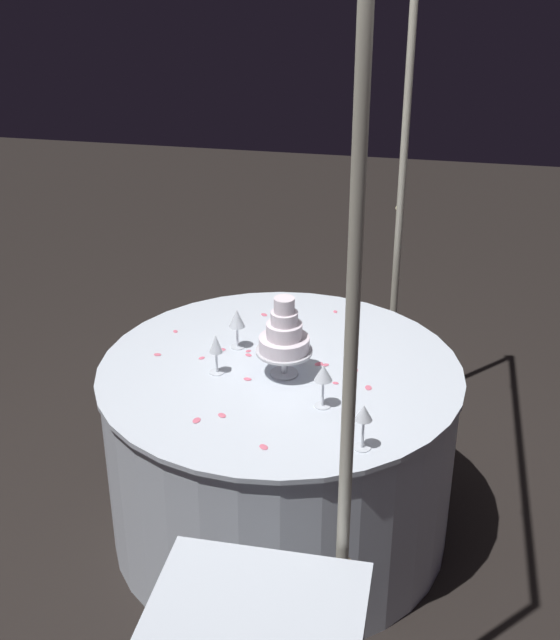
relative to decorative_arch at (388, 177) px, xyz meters
The scene contains 31 objects.
ground_plane 1.64m from the decorative_arch, 90.16° to the right, with size 12.00×12.00×0.00m, color black.
decorative_arch is the anchor object (origin of this frame).
main_table 1.26m from the decorative_arch, 90.16° to the right, with size 1.45×1.45×0.79m.
tiered_cake 0.73m from the decorative_arch, 83.09° to the right, with size 0.22×0.22×0.33m.
wine_glass_0 0.85m from the decorative_arch, 121.12° to the right, with size 0.06×0.06×0.14m.
wine_glass_1 0.92m from the decorative_arch, 82.31° to the right, with size 0.06×0.06×0.16m.
wine_glass_2 0.73m from the decorative_arch, 35.36° to the right, with size 0.07×0.07×0.17m.
wine_glass_3 0.82m from the decorative_arch, ahead, with size 0.06×0.06×0.17m.
wine_glass_4 0.90m from the decorative_arch, 103.17° to the right, with size 0.07×0.07×0.17m.
rose_petal_0 0.96m from the decorative_arch, 98.34° to the right, with size 0.03×0.02×0.00m, color #EA6B84.
rose_petal_1 0.82m from the decorative_arch, 63.58° to the right, with size 0.02×0.02×0.00m, color #EA6B84.
rose_petal_2 1.07m from the decorative_arch, 91.25° to the right, with size 0.03×0.02×0.00m, color #EA6B84.
rose_petal_3 1.20m from the decorative_arch, 90.52° to the right, with size 0.03×0.02×0.00m, color #EA6B84.
rose_petal_4 1.00m from the decorative_arch, 156.65° to the right, with size 0.03×0.02×0.00m, color #EA6B84.
rose_petal_5 1.03m from the decorative_arch, 98.77° to the right, with size 0.04×0.02×0.00m, color #EA6B84.
rose_petal_6 0.83m from the decorative_arch, 105.43° to the right, with size 0.03×0.02×0.00m, color #EA6B84.
rose_petal_7 1.08m from the decorative_arch, 54.45° to the right, with size 0.04×0.03×0.00m, color #EA6B84.
rose_petal_8 0.88m from the decorative_arch, 110.78° to the right, with size 0.04×0.03×0.00m, color #EA6B84.
rose_petal_9 1.07m from the decorative_arch, 129.84° to the right, with size 0.03×0.02×0.00m, color #EA6B84.
rose_petal_10 1.02m from the decorative_arch, 31.38° to the right, with size 0.04×0.03×0.00m, color #EA6B84.
rose_petal_11 1.14m from the decorative_arch, 142.06° to the right, with size 0.04×0.03×0.00m, color #EA6B84.
rose_petal_12 0.87m from the decorative_arch, 113.91° to the right, with size 0.03×0.02×0.00m, color #EA6B84.
rose_petal_13 0.97m from the decorative_arch, 101.59° to the right, with size 0.02×0.02×0.00m, color #EA6B84.
rose_petal_14 0.80m from the decorative_arch, 114.39° to the right, with size 0.03×0.02×0.00m, color #EA6B84.
rose_petal_15 0.83m from the decorative_arch, 104.25° to the right, with size 0.04×0.03×0.00m, color #EA6B84.
rose_petal_16 1.21m from the decorative_arch, 104.00° to the right, with size 0.03×0.02×0.00m, color #EA6B84.
rose_petal_17 1.02m from the decorative_arch, 53.84° to the right, with size 0.03×0.02×0.00m, color #EA6B84.
rose_petal_18 0.89m from the decorative_arch, 121.67° to the right, with size 0.03×0.02×0.00m, color #EA6B84.
rose_petal_19 0.94m from the decorative_arch, 77.12° to the right, with size 0.03×0.02×0.00m, color #EA6B84.
rose_petal_20 0.96m from the decorative_arch, 128.52° to the right, with size 0.03×0.02×0.00m, color #EA6B84.
rose_petal_21 0.80m from the decorative_arch, 14.42° to the right, with size 0.04×0.03×0.00m, color #EA6B84.
Camera 1 is at (2.84, 0.57, 2.45)m, focal length 47.26 mm.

